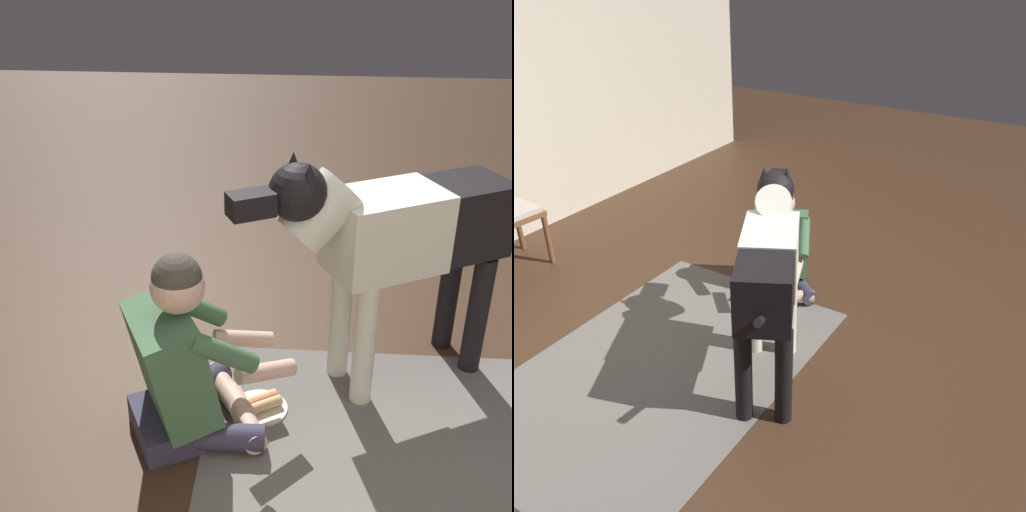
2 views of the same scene
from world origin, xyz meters
The scene contains 5 objects.
ground_plane centered at (0.00, 0.00, 0.00)m, with size 13.11×13.11×0.00m, color #3F2819.
area_rug centered at (-0.25, 0.18, 0.00)m, with size 2.24×1.50×0.01m, color #67625D.
person_sitting_on_floor centered at (0.94, 0.03, 0.34)m, with size 0.73×0.63×0.83m.
large_dog centered at (0.10, -0.40, 0.73)m, with size 1.30×0.74×1.14m.
hot_dog_on_plate centered at (0.65, -0.12, 0.03)m, with size 0.24×0.24×0.06m.
Camera 1 is at (0.49, 2.19, 1.98)m, focal length 47.66 mm.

